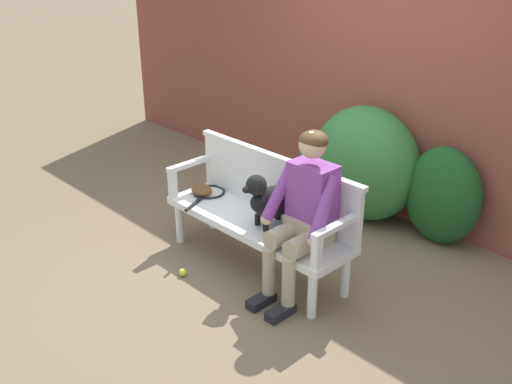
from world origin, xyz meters
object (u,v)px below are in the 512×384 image
(baseball_glove, at_px, (202,190))
(tennis_ball, at_px, (183,272))
(garden_bench, at_px, (256,226))
(tennis_racket, at_px, (207,193))
(dog_on_bench, at_px, (268,200))
(person_seated, at_px, (304,211))

(baseball_glove, bearing_deg, tennis_ball, -42.09)
(garden_bench, bearing_deg, tennis_racket, 176.42)
(baseball_glove, xyz_separation_m, tennis_ball, (0.38, -0.53, -0.44))
(baseball_glove, bearing_deg, dog_on_bench, 12.18)
(garden_bench, bearing_deg, dog_on_bench, 0.30)
(tennis_racket, relative_size, tennis_ball, 8.75)
(person_seated, distance_m, tennis_ball, 1.19)
(person_seated, distance_m, tennis_racket, 1.21)
(garden_bench, xyz_separation_m, tennis_ball, (-0.31, -0.53, -0.34))
(baseball_glove, bearing_deg, garden_bench, 12.07)
(person_seated, distance_m, baseball_glove, 1.23)
(garden_bench, distance_m, baseball_glove, 0.70)
(garden_bench, height_order, person_seated, person_seated)
(tennis_racket, xyz_separation_m, baseball_glove, (-0.03, -0.04, 0.04))
(garden_bench, height_order, tennis_racket, tennis_racket)
(dog_on_bench, relative_size, tennis_ball, 6.95)
(tennis_ball, bearing_deg, tennis_racket, 121.76)
(person_seated, bearing_deg, garden_bench, 178.65)
(dog_on_bench, relative_size, baseball_glove, 2.09)
(tennis_racket, relative_size, baseball_glove, 2.63)
(dog_on_bench, distance_m, tennis_racket, 0.83)
(dog_on_bench, height_order, baseball_glove, dog_on_bench)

